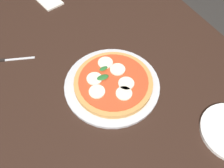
# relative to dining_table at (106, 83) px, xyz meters

# --- Properties ---
(ground_plane) EXTENTS (6.00, 6.00, 0.00)m
(ground_plane) POSITION_rel_dining_table_xyz_m (0.00, 0.00, -0.66)
(ground_plane) COLOR #2D2B28
(dining_table) EXTENTS (1.37, 1.06, 0.76)m
(dining_table) POSITION_rel_dining_table_xyz_m (0.00, 0.00, 0.00)
(dining_table) COLOR black
(dining_table) RESTS_ON ground_plane
(serving_tray) EXTENTS (0.35, 0.35, 0.01)m
(serving_tray) POSITION_rel_dining_table_xyz_m (0.08, -0.02, 0.10)
(serving_tray) COLOR silver
(serving_tray) RESTS_ON dining_table
(pizza) EXTENTS (0.28, 0.28, 0.03)m
(pizza) POSITION_rel_dining_table_xyz_m (0.08, -0.01, 0.12)
(pizza) COLOR tan
(pizza) RESTS_ON serving_tray
(napkin) EXTENTS (0.15, 0.11, 0.01)m
(napkin) POSITION_rel_dining_table_xyz_m (-0.51, -0.05, 0.10)
(napkin) COLOR white
(napkin) RESTS_ON dining_table
(knife) EXTENTS (0.07, 0.17, 0.01)m
(knife) POSITION_rel_dining_table_xyz_m (-0.23, -0.33, 0.10)
(knife) COLOR black
(knife) RESTS_ON dining_table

